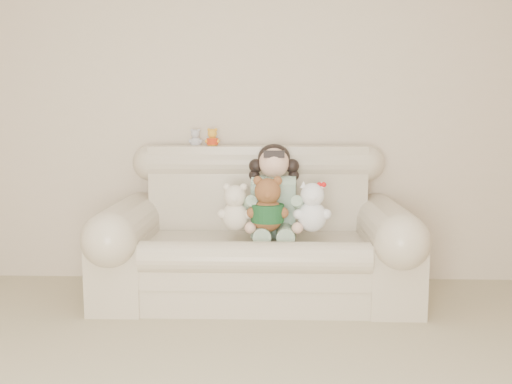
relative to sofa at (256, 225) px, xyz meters
The scene contains 8 objects.
wall_back 0.93m from the sofa, 87.42° to the left, with size 4.50×4.50×0.00m, color beige.
sofa is the anchor object (origin of this frame).
seated_child 0.27m from the sofa, 34.38° to the left, with size 0.39×0.47×0.65m, color #306B3D, non-canonical shape.
brown_teddy 0.26m from the sofa, 62.74° to the right, with size 0.27×0.21×0.42m, color brown, non-canonical shape.
white_cat 0.43m from the sofa, 19.42° to the right, with size 0.25×0.19×0.39m, color white, non-canonical shape.
cream_teddy 0.24m from the sofa, 140.18° to the right, with size 0.23×0.18×0.36m, color silver, non-canonical shape.
yellow_mini_bear 0.76m from the sofa, 132.77° to the left, with size 0.11×0.08×0.17m, color yellow, non-canonical shape.
grey_mini_plush 0.83m from the sofa, 139.80° to the left, with size 0.10×0.08×0.16m, color #B7B6BE, non-canonical shape.
Camera 1 is at (0.09, -1.84, 1.25)m, focal length 40.58 mm.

